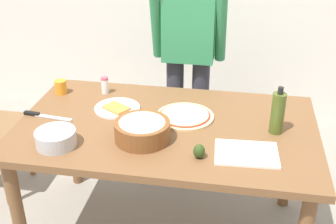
{
  "coord_description": "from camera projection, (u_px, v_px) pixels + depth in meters",
  "views": [
    {
      "loc": [
        0.36,
        -2.01,
        1.91
      ],
      "look_at": [
        0.0,
        0.05,
        0.81
      ],
      "focal_mm": 46.8,
      "sensor_mm": 36.0,
      "label": 1
    }
  ],
  "objects": [
    {
      "name": "dining_table",
      "position": [
        166.0,
        139.0,
        2.39
      ],
      "size": [
        1.6,
        0.96,
        0.76
      ],
      "color": "brown",
      "rests_on": "ground"
    },
    {
      "name": "cup_orange",
      "position": [
        61.0,
        87.0,
        2.67
      ],
      "size": [
        0.07,
        0.07,
        0.08
      ],
      "primitive_type": "cylinder",
      "color": "orange",
      "rests_on": "dining_table"
    },
    {
      "name": "avocado",
      "position": [
        199.0,
        151.0,
        2.05
      ],
      "size": [
        0.06,
        0.06,
        0.07
      ],
      "primitive_type": "ellipsoid",
      "color": "#2D4219",
      "rests_on": "dining_table"
    },
    {
      "name": "plate_with_slice",
      "position": [
        117.0,
        108.0,
        2.5
      ],
      "size": [
        0.26,
        0.26,
        0.02
      ],
      "color": "white",
      "rests_on": "dining_table"
    },
    {
      "name": "popcorn_bowl",
      "position": [
        142.0,
        129.0,
        2.18
      ],
      "size": [
        0.28,
        0.28,
        0.11
      ],
      "color": "brown",
      "rests_on": "dining_table"
    },
    {
      "name": "salt_shaker",
      "position": [
        105.0,
        85.0,
        2.67
      ],
      "size": [
        0.04,
        0.04,
        0.11
      ],
      "color": "white",
      "rests_on": "dining_table"
    },
    {
      "name": "person_cook",
      "position": [
        189.0,
        47.0,
        2.92
      ],
      "size": [
        0.49,
        0.25,
        1.62
      ],
      "color": "#2D2D38",
      "rests_on": "ground"
    },
    {
      "name": "cutting_board_white",
      "position": [
        246.0,
        153.0,
        2.09
      ],
      "size": [
        0.31,
        0.24,
        0.01
      ],
      "primitive_type": "cube",
      "rotation": [
        0.0,
        0.0,
        0.06
      ],
      "color": "white",
      "rests_on": "dining_table"
    },
    {
      "name": "olive_oil_bottle",
      "position": [
        278.0,
        113.0,
        2.22
      ],
      "size": [
        0.07,
        0.07,
        0.26
      ],
      "color": "#47561E",
      "rests_on": "dining_table"
    },
    {
      "name": "mixing_bowl_steel",
      "position": [
        56.0,
        138.0,
        2.14
      ],
      "size": [
        0.2,
        0.2,
        0.08
      ],
      "color": "#B7B7BC",
      "rests_on": "dining_table"
    },
    {
      "name": "pizza_raw_on_board",
      "position": [
        185.0,
        116.0,
        2.41
      ],
      "size": [
        0.32,
        0.32,
        0.02
      ],
      "color": "beige",
      "rests_on": "dining_table"
    },
    {
      "name": "chef_knife",
      "position": [
        42.0,
        115.0,
        2.42
      ],
      "size": [
        0.29,
        0.06,
        0.02
      ],
      "color": "silver",
      "rests_on": "dining_table"
    }
  ]
}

